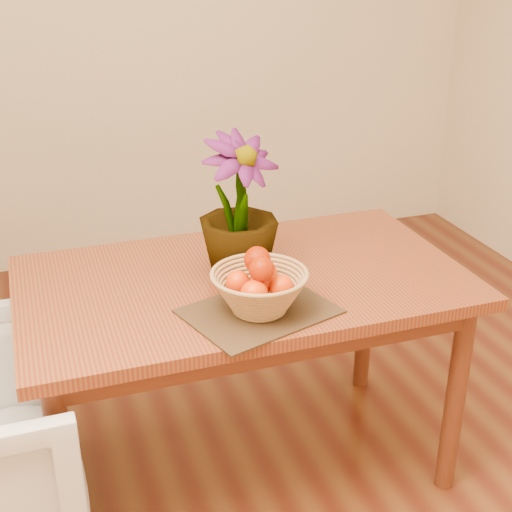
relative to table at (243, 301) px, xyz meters
name	(u,v)px	position (x,y,z in m)	size (l,w,h in m)	color
wall_back	(125,14)	(0.00, 1.95, 0.69)	(4.00, 0.02, 2.70)	beige
table	(243,301)	(0.00, 0.00, 0.00)	(1.40, 0.80, 0.75)	brown
placemat	(259,311)	(-0.03, -0.23, 0.09)	(0.40, 0.30, 0.01)	#3C2716
wicker_basket	(259,293)	(-0.03, -0.23, 0.15)	(0.28, 0.28, 0.11)	tan
orange_pile	(259,275)	(-0.03, -0.23, 0.21)	(0.18, 0.18, 0.14)	#F62E04
potted_plant	(238,207)	(0.00, 0.03, 0.31)	(0.25, 0.25, 0.45)	#154A15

